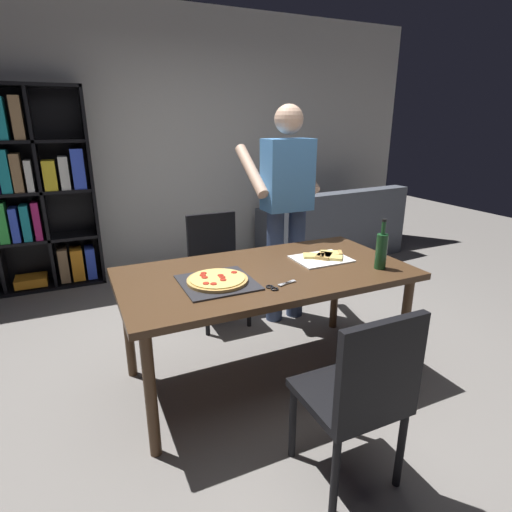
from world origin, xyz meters
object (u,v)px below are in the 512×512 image
couch (333,232)px  pepperoni_pizza_on_tray (217,281)px  bookshelf (16,194)px  kitchen_scissors (278,286)px  chair_near_camera (361,391)px  wine_bottle (381,250)px  dining_table (266,281)px  chair_far_side (216,261)px  person_serving_pizza (286,203)px

couch → pepperoni_pizza_on_tray: bearing=-137.5°
bookshelf → kitchen_scissors: 3.02m
chair_near_camera → bookshelf: bookshelf is taller
pepperoni_pizza_on_tray → kitchen_scissors: size_ratio=2.05×
wine_bottle → bookshelf: bearing=129.6°
chair_near_camera → pepperoni_pizza_on_tray: 0.97m
dining_table → chair_near_camera: chair_near_camera is taller
bookshelf → chair_far_side: bearing=-43.4°
dining_table → kitchen_scissors: kitchen_scissors is taller
chair_far_side → wine_bottle: size_ratio=2.85×
person_serving_pizza → kitchen_scissors: 1.17m
pepperoni_pizza_on_tray → chair_near_camera: bearing=-68.7°
couch → kitchen_scissors: size_ratio=8.91×
bookshelf → person_serving_pizza: bearing=-39.0°
pepperoni_pizza_on_tray → dining_table: bearing=11.6°
dining_table → person_serving_pizza: 0.95m
couch → wine_bottle: bearing=-118.9°
couch → bookshelf: (-3.42, 0.39, 0.66)m
chair_far_side → person_serving_pizza: (0.53, -0.22, 0.49)m
chair_far_side → person_serving_pizza: person_serving_pizza is taller
chair_near_camera → wine_bottle: wine_bottle is taller
pepperoni_pizza_on_tray → kitchen_scissors: 0.34m
couch → person_serving_pizza: 1.99m
chair_near_camera → chair_far_side: size_ratio=1.00×
chair_near_camera → bookshelf: bearing=114.4°
chair_far_side → dining_table: bearing=-90.0°
person_serving_pizza → kitchen_scissors: size_ratio=8.82×
wine_bottle → kitchen_scissors: size_ratio=1.59×
chair_far_side → kitchen_scissors: size_ratio=4.53×
bookshelf → chair_near_camera: bearing=-65.6°
person_serving_pizza → wine_bottle: person_serving_pizza is taller
dining_table → chair_far_side: 0.96m
person_serving_pizza → wine_bottle: 1.00m
couch → dining_table: bearing=-133.8°
dining_table → couch: 2.78m
dining_table → person_serving_pizza: size_ratio=1.02×
dining_table → chair_near_camera: 0.96m
chair_near_camera → wine_bottle: size_ratio=2.85×
bookshelf → person_serving_pizza: 2.62m
bookshelf → wine_bottle: bearing=-50.4°
kitchen_scissors → couch: bearing=48.9°
pepperoni_pizza_on_tray → kitchen_scissors: (0.29, -0.19, -0.01)m
dining_table → person_serving_pizza: bearing=53.9°
person_serving_pizza → dining_table: bearing=-126.1°
dining_table → wine_bottle: size_ratio=5.63×
dining_table → pepperoni_pizza_on_tray: (-0.34, -0.07, 0.09)m
kitchen_scissors → chair_far_side: bearing=87.3°
chair_near_camera → bookshelf: 3.68m
dining_table → pepperoni_pizza_on_tray: 0.36m
wine_bottle → chair_far_side: bearing=118.9°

